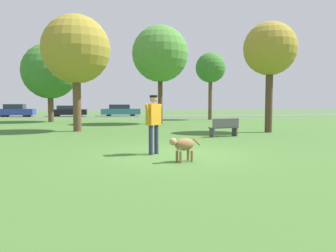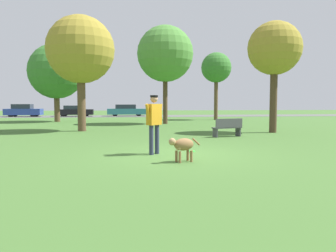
# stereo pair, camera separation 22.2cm
# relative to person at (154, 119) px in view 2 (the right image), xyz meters

# --- Properties ---
(ground_plane) EXTENTS (120.00, 120.00, 0.00)m
(ground_plane) POSITION_rel_person_xyz_m (0.66, -0.08, -1.07)
(ground_plane) COLOR #426B2D
(far_road_strip) EXTENTS (120.00, 6.00, 0.01)m
(far_road_strip) POSITION_rel_person_xyz_m (0.66, 29.29, -1.07)
(far_road_strip) COLOR #5B5B59
(far_road_strip) RESTS_ON ground_plane
(person) EXTENTS (0.60, 0.59, 1.78)m
(person) POSITION_rel_person_xyz_m (0.00, 0.00, 0.00)
(person) COLOR #2D334C
(person) RESTS_ON ground_plane
(dog) EXTENTS (0.92, 0.51, 0.65)m
(dog) POSITION_rel_person_xyz_m (0.63, -1.39, -0.63)
(dog) COLOR olive
(dog) RESTS_ON ground_plane
(frisbee) EXTENTS (0.26, 0.26, 0.02)m
(frisbee) POSITION_rel_person_xyz_m (1.22, 0.43, -1.06)
(frisbee) COLOR #33D838
(frisbee) RESTS_ON ground_plane
(tree_far_right) EXTENTS (2.76, 2.76, 6.20)m
(tree_far_right) POSITION_rel_person_xyz_m (7.40, 19.85, 3.68)
(tree_far_right) COLOR brown
(tree_far_right) RESTS_ON ground_plane
(tree_mid_center) EXTENTS (4.14, 4.14, 7.24)m
(tree_mid_center) POSITION_rel_person_xyz_m (2.03, 14.49, 4.08)
(tree_mid_center) COLOR #4C3826
(tree_mid_center) RESTS_ON ground_plane
(tree_far_left) EXTENTS (4.48, 4.48, 6.38)m
(tree_far_left) POSITION_rel_person_xyz_m (-6.53, 18.18, 3.05)
(tree_far_left) COLOR brown
(tree_far_left) RESTS_ON ground_plane
(tree_near_left) EXTENTS (3.67, 3.67, 6.28)m
(tree_near_left) POSITION_rel_person_xyz_m (-3.28, 8.70, 3.34)
(tree_near_left) COLOR brown
(tree_near_left) RESTS_ON ground_plane
(tree_near_right) EXTENTS (2.76, 2.76, 5.75)m
(tree_near_right) POSITION_rel_person_xyz_m (6.79, 6.53, 3.24)
(tree_near_right) COLOR #4C3826
(tree_near_right) RESTS_ON ground_plane
(parked_car_blue) EXTENTS (3.96, 1.72, 1.43)m
(parked_car_blue) POSITION_rel_person_xyz_m (-12.48, 29.15, -0.38)
(parked_car_blue) COLOR #284293
(parked_car_blue) RESTS_ON ground_plane
(parked_car_black) EXTENTS (4.23, 1.91, 1.27)m
(parked_car_black) POSITION_rel_person_xyz_m (-6.83, 29.46, -0.44)
(parked_car_black) COLOR black
(parked_car_black) RESTS_ON ground_plane
(parked_car_teal) EXTENTS (4.61, 1.83, 1.38)m
(parked_car_teal) POSITION_rel_person_xyz_m (-0.85, 29.64, -0.39)
(parked_car_teal) COLOR teal
(parked_car_teal) RESTS_ON ground_plane
(park_bench) EXTENTS (1.46, 0.78, 0.84)m
(park_bench) POSITION_rel_person_xyz_m (3.76, 4.67, -0.62)
(park_bench) COLOR #47474C
(park_bench) RESTS_ON ground_plane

